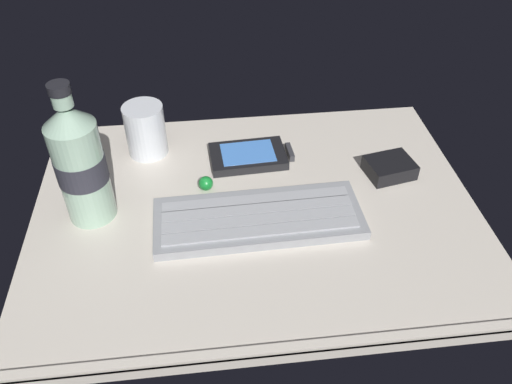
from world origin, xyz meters
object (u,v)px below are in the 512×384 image
object	(u,v)px
keyboard	(260,218)
water_bottle	(80,164)
handheld_device	(252,156)
trackball_mouse	(206,183)
charger_block	(390,168)
juice_cup	(146,132)

from	to	relation	value
keyboard	water_bottle	xyz separation A→B (cm)	(-23.41, 4.52, 8.20)
handheld_device	keyboard	bearing A→B (deg)	-91.89
trackball_mouse	handheld_device	bearing A→B (deg)	40.36
handheld_device	charger_block	distance (cm)	21.69
handheld_device	charger_block	bearing A→B (deg)	-16.34
juice_cup	water_bottle	distance (cm)	16.66
charger_block	handheld_device	bearing A→B (deg)	163.66
keyboard	water_bottle	distance (cm)	25.21
handheld_device	charger_block	xyz separation A→B (cm)	(20.81, -6.10, 0.47)
handheld_device	water_bottle	bearing A→B (deg)	-157.25
juice_cup	keyboard	bearing A→B (deg)	-49.05
water_bottle	trackball_mouse	world-z (taller)	water_bottle
charger_block	trackball_mouse	xyz separation A→B (cm)	(-28.47, -0.41, -0.10)
keyboard	handheld_device	bearing A→B (deg)	88.11
water_bottle	charger_block	xyz separation A→B (cm)	(44.70, 3.92, -7.81)
keyboard	juice_cup	xyz separation A→B (cm)	(-16.16, 18.62, 3.10)
handheld_device	water_bottle	size ratio (longest dim) A/B	0.63
juice_cup	trackball_mouse	xyz separation A→B (cm)	(8.98, -10.60, -2.81)
keyboard	juice_cup	bearing A→B (deg)	130.95
handheld_device	water_bottle	xyz separation A→B (cm)	(-23.89, -10.02, 8.28)
keyboard	juice_cup	world-z (taller)	juice_cup
keyboard	handheld_device	world-z (taller)	keyboard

